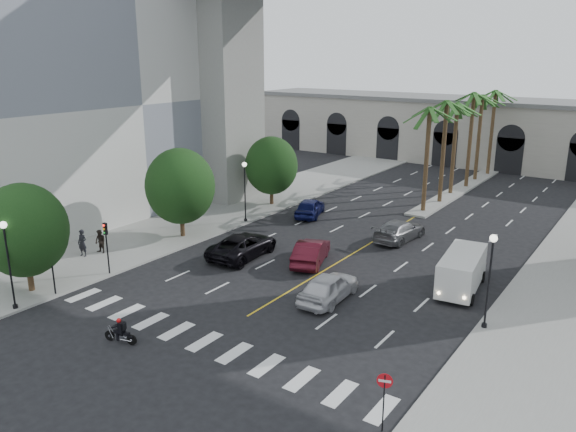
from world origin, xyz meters
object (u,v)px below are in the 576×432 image
(car_b, at_px, (311,252))
(car_c, at_px, (243,245))
(pedestrian_a, at_px, (82,243))
(lamp_post_left_near, at_px, (8,258))
(motorcycle_rider, at_px, (121,332))
(car_a, at_px, (329,287))
(cargo_van, at_px, (462,270))
(lamp_post_left_far, at_px, (245,187))
(traffic_signal_near, at_px, (51,257))
(pedestrian_b, at_px, (100,242))
(traffic_signal_far, at_px, (106,240))
(car_d, at_px, (400,230))
(lamp_post_right, at_px, (490,274))
(do_not_enter_sign, at_px, (384,390))
(car_e, at_px, (310,207))

(car_b, height_order, car_c, car_b)
(pedestrian_a, bearing_deg, lamp_post_left_near, -74.48)
(motorcycle_rider, relative_size, car_b, 0.36)
(car_a, xyz_separation_m, cargo_van, (6.01, 5.90, 0.47))
(lamp_post_left_near, distance_m, lamp_post_left_far, 21.00)
(car_b, height_order, pedestrian_a, pedestrian_a)
(traffic_signal_near, distance_m, car_c, 12.98)
(pedestrian_b, bearing_deg, traffic_signal_far, -34.32)
(car_b, bearing_deg, lamp_post_left_far, -46.70)
(motorcycle_rider, relative_size, car_c, 0.30)
(car_a, relative_size, car_d, 0.91)
(lamp_post_right, relative_size, traffic_signal_near, 1.47)
(motorcycle_rider, height_order, car_a, car_a)
(pedestrian_b, bearing_deg, lamp_post_left_near, -71.00)
(traffic_signal_near, xyz_separation_m, car_b, (9.80, 13.52, -1.66))
(lamp_post_right, bearing_deg, lamp_post_left_near, -150.31)
(car_b, relative_size, car_c, 0.85)
(car_d, xyz_separation_m, do_not_enter_sign, (9.09, -22.03, 1.05))
(lamp_post_left_near, relative_size, pedestrian_a, 2.71)
(cargo_van, bearing_deg, traffic_signal_near, -150.64)
(traffic_signal_far, height_order, car_a, traffic_signal_far)
(car_c, xyz_separation_m, pedestrian_b, (-8.77, -5.63, 0.17))
(lamp_post_left_near, bearing_deg, traffic_signal_far, 89.12)
(car_a, bearing_deg, cargo_van, -138.65)
(cargo_van, bearing_deg, car_d, 128.66)
(lamp_post_left_near, distance_m, car_c, 15.42)
(lamp_post_left_near, distance_m, pedestrian_a, 8.86)
(lamp_post_right, xyz_separation_m, motorcycle_rider, (-14.78, -11.99, -2.60))
(car_b, distance_m, car_c, 5.05)
(lamp_post_right, height_order, pedestrian_b, lamp_post_right)
(traffic_signal_near, height_order, cargo_van, traffic_signal_near)
(lamp_post_right, xyz_separation_m, car_e, (-19.32, 12.91, -2.39))
(lamp_post_left_near, relative_size, traffic_signal_near, 1.47)
(traffic_signal_far, xyz_separation_m, car_c, (5.03, 7.84, -1.66))
(motorcycle_rider, xyz_separation_m, car_d, (4.88, 23.27, 0.18))
(lamp_post_left_far, bearing_deg, lamp_post_left_near, -90.00)
(car_b, xyz_separation_m, do_not_enter_sign, (12.09, -13.77, 1.00))
(car_d, bearing_deg, lamp_post_left_far, 19.50)
(car_d, bearing_deg, motorcycle_rider, 83.39)
(lamp_post_left_near, relative_size, cargo_van, 0.92)
(lamp_post_left_near, distance_m, pedestrian_b, 9.70)
(traffic_signal_near, distance_m, car_e, 23.71)
(lamp_post_left_near, relative_size, car_c, 0.88)
(traffic_signal_far, bearing_deg, lamp_post_left_far, 90.40)
(lamp_post_right, bearing_deg, traffic_signal_far, -164.02)
(pedestrian_b, bearing_deg, cargo_van, 16.42)
(lamp_post_right, bearing_deg, lamp_post_left_far, 160.67)
(car_c, height_order, car_d, car_c)
(car_b, bearing_deg, pedestrian_a, 11.11)
(car_a, bearing_deg, traffic_signal_near, 29.58)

